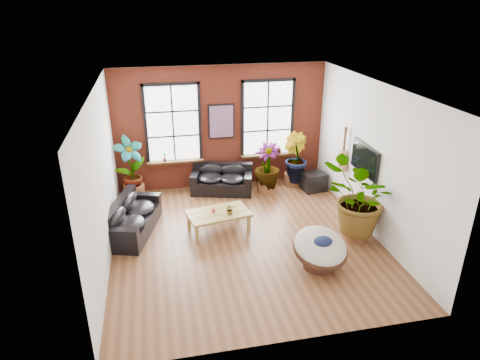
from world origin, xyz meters
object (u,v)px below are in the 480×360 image
at_px(sofa_back, 222,180).
at_px(coffee_table, 218,214).
at_px(sofa_left, 131,219).
at_px(papasan_chair, 320,249).

xyz_separation_m(sofa_back, coffee_table, (-0.45, -2.18, 0.06)).
xyz_separation_m(sofa_left, papasan_chair, (3.84, -2.26, 0.08)).
relative_size(sofa_back, coffee_table, 1.18).
distance_m(sofa_back, papasan_chair, 4.34).
distance_m(sofa_back, coffee_table, 2.22).
bearing_deg(sofa_back, sofa_left, -127.87).
height_order(sofa_left, coffee_table, sofa_left).
distance_m(sofa_left, coffee_table, 2.07).
bearing_deg(coffee_table, sofa_left, 160.61).
bearing_deg(papasan_chair, coffee_table, 122.85).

